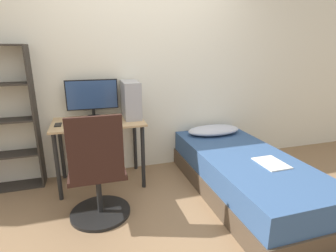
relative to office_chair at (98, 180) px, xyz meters
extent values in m
plane|color=#846647|center=(0.61, -0.36, -0.39)|extent=(14.00, 14.00, 0.00)
cube|color=silver|center=(0.61, 1.03, 0.86)|extent=(8.00, 0.05, 2.50)
cube|color=tan|center=(0.06, 0.70, 0.35)|extent=(0.99, 0.61, 0.02)
cylinder|color=black|center=(-0.38, 0.45, -0.02)|extent=(0.04, 0.04, 0.73)
cylinder|color=black|center=(0.50, 0.45, -0.02)|extent=(0.04, 0.04, 0.73)
cylinder|color=black|center=(-0.38, 0.96, -0.02)|extent=(0.04, 0.04, 0.73)
cylinder|color=black|center=(0.50, 0.96, -0.02)|extent=(0.04, 0.04, 0.73)
cube|color=#2D2823|center=(-0.60, 0.89, 0.40)|extent=(0.02, 0.24, 1.58)
cube|color=#2D2823|center=(-0.98, 0.89, -0.38)|extent=(0.75, 0.24, 0.02)
cube|color=#2D2823|center=(-0.98, 0.89, 0.01)|extent=(0.75, 0.24, 0.02)
cylinder|color=black|center=(0.00, 0.07, -0.38)|extent=(0.57, 0.57, 0.03)
cylinder|color=black|center=(0.00, 0.07, -0.15)|extent=(0.05, 0.05, 0.42)
cube|color=black|center=(0.00, 0.07, 0.07)|extent=(0.49, 0.49, 0.04)
cube|color=black|center=(0.00, -0.16, 0.36)|extent=(0.44, 0.04, 0.54)
cube|color=#4C3D2D|center=(1.52, 0.00, -0.29)|extent=(0.93, 2.02, 0.20)
cube|color=#33517F|center=(1.52, 0.00, -0.06)|extent=(0.90, 1.98, 0.25)
ellipsoid|color=#B2B7C6|center=(1.52, 0.75, 0.11)|extent=(0.70, 0.36, 0.11)
cube|color=silver|center=(1.64, -0.26, 0.06)|extent=(0.24, 0.32, 0.01)
cylinder|color=black|center=(0.02, 0.90, 0.37)|extent=(0.20, 0.20, 0.01)
cylinder|color=black|center=(0.02, 0.90, 0.42)|extent=(0.04, 0.04, 0.10)
cube|color=black|center=(0.02, 0.90, 0.63)|extent=(0.58, 0.01, 0.34)
cube|color=navy|center=(0.02, 0.89, 0.63)|extent=(0.56, 0.01, 0.32)
cube|color=black|center=(-0.01, 0.58, 0.38)|extent=(0.42, 0.12, 0.02)
cube|color=#99999E|center=(0.44, 0.77, 0.57)|extent=(0.18, 0.43, 0.42)
cube|color=black|center=(-0.35, 0.65, 0.37)|extent=(0.07, 0.14, 0.01)
camera|label=1|loc=(-0.02, -2.21, 1.13)|focal=28.00mm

